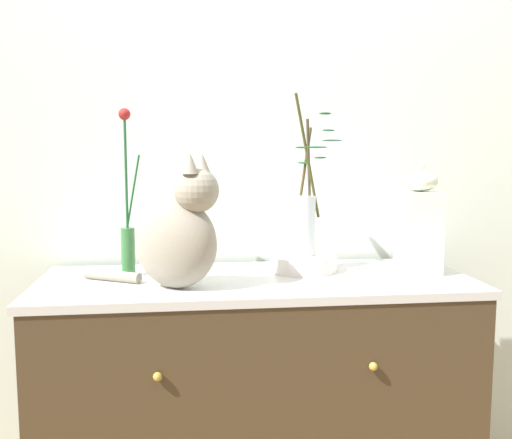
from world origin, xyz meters
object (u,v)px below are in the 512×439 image
(cat_sitting, at_px, (178,234))
(bowl_porcelain, at_px, (303,263))
(vase_slim_green, at_px, (128,228))
(jar_lidded_porcelain, at_px, (419,224))
(sideboard, at_px, (256,416))
(vase_glass_clear, at_px, (305,216))

(cat_sitting, relative_size, bowl_porcelain, 1.98)
(vase_slim_green, xyz_separation_m, bowl_porcelain, (0.55, 0.00, -0.12))
(jar_lidded_porcelain, bearing_deg, cat_sitting, -172.19)
(sideboard, relative_size, vase_slim_green, 2.56)
(cat_sitting, distance_m, jar_lidded_porcelain, 0.75)
(vase_slim_green, relative_size, bowl_porcelain, 2.38)
(cat_sitting, xyz_separation_m, vase_glass_clear, (0.40, 0.18, 0.03))
(sideboard, xyz_separation_m, bowl_porcelain, (0.16, 0.08, 0.47))
(bowl_porcelain, xyz_separation_m, vase_glass_clear, (0.00, -0.00, 0.15))
(sideboard, height_order, jar_lidded_porcelain, jar_lidded_porcelain)
(vase_slim_green, relative_size, vase_glass_clear, 1.01)
(sideboard, bearing_deg, cat_sitting, -156.36)
(cat_sitting, distance_m, vase_glass_clear, 0.44)
(cat_sitting, xyz_separation_m, jar_lidded_porcelain, (0.75, 0.10, 0.00))
(jar_lidded_porcelain, bearing_deg, vase_glass_clear, 167.16)
(cat_sitting, xyz_separation_m, bowl_porcelain, (0.40, 0.18, -0.13))
(bowl_porcelain, distance_m, vase_glass_clear, 0.15)
(vase_slim_green, bearing_deg, vase_glass_clear, -0.03)
(vase_slim_green, distance_m, jar_lidded_porcelain, 0.91)
(bowl_porcelain, distance_m, jar_lidded_porcelain, 0.38)
(cat_sitting, height_order, bowl_porcelain, cat_sitting)
(cat_sitting, height_order, jar_lidded_porcelain, cat_sitting)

